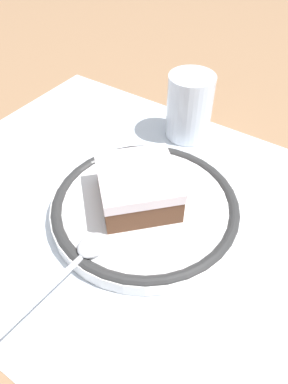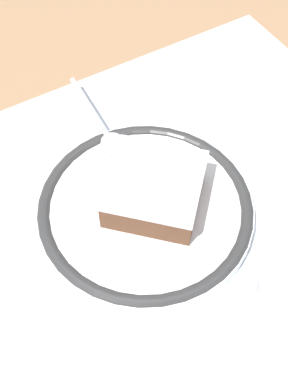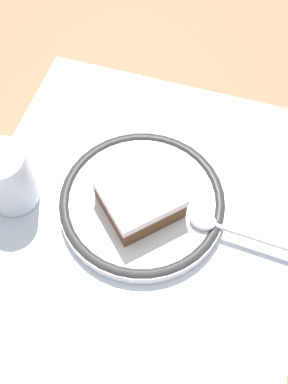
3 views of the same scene
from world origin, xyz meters
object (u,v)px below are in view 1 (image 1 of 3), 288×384
Objects in this scene: spoon at (80,258)px; cup at (190,111)px; cake_slice at (140,185)px; plate at (144,208)px.

cup is (-0.02, 0.26, 0.02)m from spoon.
cake_slice is 0.16m from cup.
spoon is (-0.01, -0.10, 0.01)m from plate.
cake_slice is 0.92× the size of spoon.
cake_slice is at bearing 89.92° from spoon.
cake_slice is 0.10m from spoon.
plate is at bearing -78.52° from cup.
plate is at bearing 84.01° from spoon.
spoon is at bearing -95.99° from plate.
spoon reaches higher than plate.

